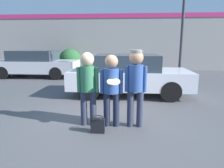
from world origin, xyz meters
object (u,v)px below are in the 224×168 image
Objects in this scene: parked_car_near at (129,75)px; handbag at (98,125)px; person_right at (136,81)px; street_lamp at (192,4)px; person_left at (88,83)px; parked_car_far at (35,64)px; shrub at (70,60)px; person_middle_with_frisbee at (111,85)px.

handbag is (-0.69, -3.31, -0.59)m from parked_car_near.
street_lamp is at bearing 61.40° from person_right.
person_left is 7.89m from parked_car_far.
parked_car_near is 6.46m from parked_car_far.
parked_car_near is 7.52m from shrub.
parked_car_near is at bearing 92.45° from person_right.
person_right reaches higher than parked_car_far.
parked_car_far is at bearing 123.24° from person_left.
parked_car_far is 2.95m from shrub.
person_left reaches higher than person_middle_with_frisbee.
parked_car_near is 12.15× the size of handbag.
parked_car_far is (-4.33, 6.60, -0.26)m from person_left.
street_lamp is 3.63× the size of shrub.
shrub is (-4.14, 9.27, -0.30)m from person_right.
parked_car_near is at bearing -34.98° from parked_car_far.
person_middle_with_frisbee is at bearing -123.74° from street_lamp.
person_middle_with_frisbee is 1.08× the size of shrub.
parked_car_far is at bearing 129.32° from person_right.
person_right is at bearing -0.56° from person_left.
shrub is at bearing 122.27° from parked_car_near.
street_lamp is 15.50× the size of handbag.
street_lamp is (2.93, 4.39, 2.48)m from person_middle_with_frisbee.
shrub is at bearing 143.14° from street_lamp.
street_lamp is (2.51, 1.47, 2.71)m from parked_car_near.
street_lamp is 8.59m from shrub.
person_middle_with_frisbee is 4.62× the size of handbag.
person_middle_with_frisbee is at bearing -178.91° from person_right.
person_left is 3.07m from parked_car_near.
parked_car_near reaches higher than handbag.
person_right is at bearing 1.09° from person_middle_with_frisbee.
parked_car_near is at bearing 78.29° from handbag.
parked_car_far is at bearing 126.34° from person_middle_with_frisbee.
person_left is 0.55m from person_middle_with_frisbee.
parked_car_near is 2.85× the size of shrub.
person_middle_with_frisbee reaches higher than parked_car_far.
person_right is at bearing 26.23° from handbag.
person_right is at bearing -118.60° from street_lamp.
street_lamp is (3.48, 4.37, 2.45)m from person_left.
street_lamp reaches higher than handbag.
handbag is at bearing -124.42° from person_middle_with_frisbee.
person_left is at bearing -128.53° from street_lamp.
person_middle_with_frisbee is 8.22m from parked_car_far.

